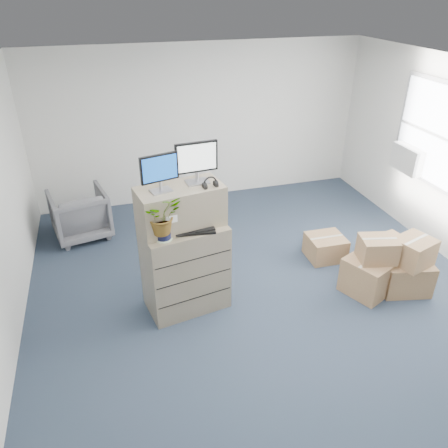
% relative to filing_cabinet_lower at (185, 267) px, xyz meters
% --- Properties ---
extents(ground, '(7.00, 7.00, 0.00)m').
position_rel_filing_cabinet_lower_xyz_m(ground, '(0.99, -0.35, -0.57)').
color(ground, '#242F41').
rests_on(ground, ground).
extents(wall_back, '(6.00, 0.02, 2.80)m').
position_rel_filing_cabinet_lower_xyz_m(wall_back, '(0.99, 3.16, 0.83)').
color(wall_back, silver).
rests_on(wall_back, ground).
extents(ac_unit, '(0.24, 0.60, 0.40)m').
position_rel_filing_cabinet_lower_xyz_m(ac_unit, '(3.86, 1.05, 0.63)').
color(ac_unit, silver).
rests_on(ac_unit, wall_right).
extents(filing_cabinet_lower, '(1.07, 0.76, 1.14)m').
position_rel_filing_cabinet_lower_xyz_m(filing_cabinet_lower, '(0.00, 0.00, 0.00)').
color(filing_cabinet_lower, gray).
rests_on(filing_cabinet_lower, ground).
extents(filing_cabinet_upper, '(1.05, 0.65, 0.49)m').
position_rel_filing_cabinet_lower_xyz_m(filing_cabinet_upper, '(-0.01, 0.05, 0.82)').
color(filing_cabinet_upper, gray).
rests_on(filing_cabinet_upper, filing_cabinet_lower).
extents(monitor_left, '(0.43, 0.22, 0.43)m').
position_rel_filing_cabinet_lower_xyz_m(monitor_left, '(-0.22, 0.00, 1.30)').
color(monitor_left, '#99999E').
rests_on(monitor_left, filing_cabinet_upper).
extents(monitor_right, '(0.49, 0.21, 0.49)m').
position_rel_filing_cabinet_lower_xyz_m(monitor_right, '(0.21, 0.12, 1.34)').
color(monitor_right, '#99999E').
rests_on(monitor_right, filing_cabinet_upper).
extents(headphones, '(0.17, 0.05, 0.17)m').
position_rel_filing_cabinet_lower_xyz_m(headphones, '(0.32, -0.04, 1.11)').
color(headphones, black).
rests_on(headphones, filing_cabinet_upper).
extents(keyboard, '(0.55, 0.28, 0.03)m').
position_rel_filing_cabinet_lower_xyz_m(keyboard, '(0.08, -0.12, 0.59)').
color(keyboard, black).
rests_on(keyboard, filing_cabinet_lower).
extents(mouse, '(0.12, 0.09, 0.04)m').
position_rel_filing_cabinet_lower_xyz_m(mouse, '(0.30, -0.05, 0.59)').
color(mouse, silver).
rests_on(mouse, filing_cabinet_lower).
extents(water_bottle, '(0.08, 0.08, 0.29)m').
position_rel_filing_cabinet_lower_xyz_m(water_bottle, '(0.11, 0.10, 0.72)').
color(water_bottle, gray).
rests_on(water_bottle, filing_cabinet_lower).
extents(phone_dock, '(0.08, 0.07, 0.16)m').
position_rel_filing_cabinet_lower_xyz_m(phone_dock, '(-0.02, 0.01, 0.63)').
color(phone_dock, silver).
rests_on(phone_dock, filing_cabinet_lower).
extents(external_drive, '(0.23, 0.18, 0.06)m').
position_rel_filing_cabinet_lower_xyz_m(external_drive, '(0.33, 0.19, 0.60)').
color(external_drive, black).
rests_on(external_drive, filing_cabinet_lower).
extents(tissue_box, '(0.30, 0.17, 0.11)m').
position_rel_filing_cabinet_lower_xyz_m(tissue_box, '(0.30, 0.13, 0.69)').
color(tissue_box, '#46B1F1').
rests_on(tissue_box, external_drive).
extents(potted_plant, '(0.50, 0.53, 0.44)m').
position_rel_filing_cabinet_lower_xyz_m(potted_plant, '(-0.26, -0.20, 0.82)').
color(potted_plant, '#B3CBA4').
rests_on(potted_plant, filing_cabinet_lower).
extents(office_chair, '(0.98, 0.94, 0.86)m').
position_rel_filing_cabinet_lower_xyz_m(office_chair, '(-1.27, 2.19, -0.14)').
color(office_chair, '#5C5C61').
rests_on(office_chair, ground).
extents(cardboard_boxes, '(1.31, 1.56, 0.81)m').
position_rel_filing_cabinet_lower_xyz_m(cardboard_boxes, '(2.63, -0.24, -0.27)').
color(cardboard_boxes, olive).
rests_on(cardboard_boxes, ground).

